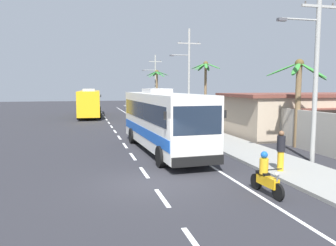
# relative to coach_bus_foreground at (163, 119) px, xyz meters

# --- Properties ---
(ground_plane) EXTENTS (160.00, 160.00, 0.00)m
(ground_plane) POSITION_rel_coach_bus_foreground_xyz_m (-1.99, -6.54, -1.95)
(ground_plane) COLOR #28282D
(sidewalk_kerb) EXTENTS (3.20, 90.00, 0.14)m
(sidewalk_kerb) POSITION_rel_coach_bus_foreground_xyz_m (4.81, 3.46, -1.88)
(sidewalk_kerb) COLOR gray
(sidewalk_kerb) RESTS_ON ground
(lane_markings) EXTENTS (3.56, 71.00, 0.01)m
(lane_markings) POSITION_rel_coach_bus_foreground_xyz_m (0.07, 8.23, -1.95)
(lane_markings) COLOR white
(lane_markings) RESTS_ON ground
(boundary_wall) EXTENTS (0.24, 60.00, 2.42)m
(boundary_wall) POSITION_rel_coach_bus_foreground_xyz_m (8.61, 7.46, -0.74)
(boundary_wall) COLOR #9E998E
(boundary_wall) RESTS_ON ground
(coach_bus_foreground) EXTENTS (3.34, 11.40, 3.75)m
(coach_bus_foreground) POSITION_rel_coach_bus_foreground_xyz_m (0.00, 0.00, 0.00)
(coach_bus_foreground) COLOR silver
(coach_bus_foreground) RESTS_ON ground
(coach_bus_far_lane) EXTENTS (3.38, 12.61, 3.59)m
(coach_bus_far_lane) POSITION_rel_coach_bus_foreground_xyz_m (-3.81, 25.07, -0.08)
(coach_bus_far_lane) COLOR gold
(coach_bus_far_lane) RESTS_ON ground
(motorcycle_beside_bus) EXTENTS (0.56, 1.96, 1.55)m
(motorcycle_beside_bus) POSITION_rel_coach_bus_foreground_xyz_m (2.07, 9.21, -1.32)
(motorcycle_beside_bus) COLOR black
(motorcycle_beside_bus) RESTS_ON ground
(motorcycle_trailing) EXTENTS (0.56, 1.96, 1.55)m
(motorcycle_trailing) POSITION_rel_coach_bus_foreground_xyz_m (1.74, -8.92, -1.32)
(motorcycle_trailing) COLOR black
(motorcycle_trailing) RESTS_ON ground
(pedestrian_near_kerb) EXTENTS (0.36, 0.36, 1.81)m
(pedestrian_near_kerb) POSITION_rel_coach_bus_foreground_xyz_m (3.88, -6.49, -0.86)
(pedestrian_near_kerb) COLOR gold
(pedestrian_near_kerb) RESTS_ON sidewalk_kerb
(utility_pole_nearest) EXTENTS (3.24, 0.24, 9.54)m
(utility_pole_nearest) POSITION_rel_coach_bus_foreground_xyz_m (6.74, -4.77, 3.09)
(utility_pole_nearest) COLOR #9E9E99
(utility_pole_nearest) RESTS_ON ground
(utility_pole_mid) EXTENTS (3.36, 0.24, 9.90)m
(utility_pole_mid) POSITION_rel_coach_bus_foreground_xyz_m (6.31, 15.00, 3.31)
(utility_pole_mid) COLOR #9E9E99
(utility_pole_mid) RESTS_ON ground
(utility_pole_far) EXTENTS (3.25, 0.24, 8.96)m
(utility_pole_far) POSITION_rel_coach_bus_foreground_xyz_m (6.83, 34.77, 2.82)
(utility_pole_far) COLOR #9E9E99
(utility_pole_far) RESTS_ON ground
(palm_nearest) EXTENTS (3.69, 3.83, 5.60)m
(palm_nearest) POSITION_rel_coach_bus_foreground_xyz_m (8.60, -0.86, 1.88)
(palm_nearest) COLOR brown
(palm_nearest) RESTS_ON ground
(palm_second) EXTENTS (3.48, 3.68, 6.46)m
(palm_second) POSITION_rel_coach_bus_foreground_xyz_m (6.72, 32.78, 2.62)
(palm_second) COLOR brown
(palm_second) RESTS_ON ground
(palm_third) EXTENTS (3.40, 3.41, 6.73)m
(palm_third) POSITION_rel_coach_bus_foreground_xyz_m (8.97, 16.96, 3.01)
(palm_third) COLOR brown
(palm_third) RESTS_ON ground
(roadside_building) EXTENTS (16.94, 7.15, 3.34)m
(roadside_building) POSITION_rel_coach_bus_foreground_xyz_m (14.75, 3.98, -0.27)
(roadside_building) COLOR tan
(roadside_building) RESTS_ON ground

